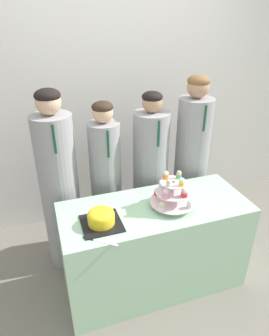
{
  "coord_description": "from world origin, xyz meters",
  "views": [
    {
      "loc": [
        -0.74,
        -1.4,
        2.04
      ],
      "look_at": [
        -0.16,
        0.32,
        1.1
      ],
      "focal_mm": 32.0,
      "sensor_mm": 36.0,
      "label": 1
    }
  ],
  "objects": [
    {
      "name": "ground_plane",
      "position": [
        0.0,
        0.0,
        0.0
      ],
      "size": [
        16.0,
        16.0,
        0.0
      ],
      "primitive_type": "plane",
      "color": "slate"
    },
    {
      "name": "wall_back",
      "position": [
        0.0,
        1.46,
        1.35
      ],
      "size": [
        9.0,
        0.06,
        2.7
      ],
      "color": "silver",
      "rests_on": "ground_plane"
    },
    {
      "name": "table",
      "position": [
        0.0,
        0.29,
        0.38
      ],
      "size": [
        1.42,
        0.58,
        0.76
      ],
      "color": "#A8DBB2",
      "rests_on": "ground_plane"
    },
    {
      "name": "round_cake",
      "position": [
        -0.43,
        0.22,
        0.82
      ],
      "size": [
        0.27,
        0.27,
        0.12
      ],
      "color": "black",
      "rests_on": "table"
    },
    {
      "name": "cake_knife",
      "position": [
        -0.51,
        0.07,
        0.77
      ],
      "size": [
        0.2,
        0.16,
        0.01
      ],
      "rotation": [
        0.0,
        0.0,
        -0.66
      ],
      "color": "silver",
      "rests_on": "table"
    },
    {
      "name": "cupcake_stand",
      "position": [
        0.12,
        0.26,
        0.89
      ],
      "size": [
        0.33,
        0.33,
        0.27
      ],
      "color": "silver",
      "rests_on": "table"
    },
    {
      "name": "student_0",
      "position": [
        -0.65,
        0.81,
        0.74
      ],
      "size": [
        0.32,
        0.32,
        1.57
      ],
      "color": "#939399",
      "rests_on": "ground_plane"
    },
    {
      "name": "student_1",
      "position": [
        -0.25,
        0.81,
        0.69
      ],
      "size": [
        0.26,
        0.27,
        1.45
      ],
      "color": "#939399",
      "rests_on": "ground_plane"
    },
    {
      "name": "student_2",
      "position": [
        0.16,
        0.81,
        0.7
      ],
      "size": [
        0.31,
        0.32,
        1.49
      ],
      "color": "#939399",
      "rests_on": "ground_plane"
    },
    {
      "name": "student_3",
      "position": [
        0.56,
        0.81,
        0.76
      ],
      "size": [
        0.31,
        0.31,
        1.6
      ],
      "color": "#939399",
      "rests_on": "ground_plane"
    }
  ]
}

